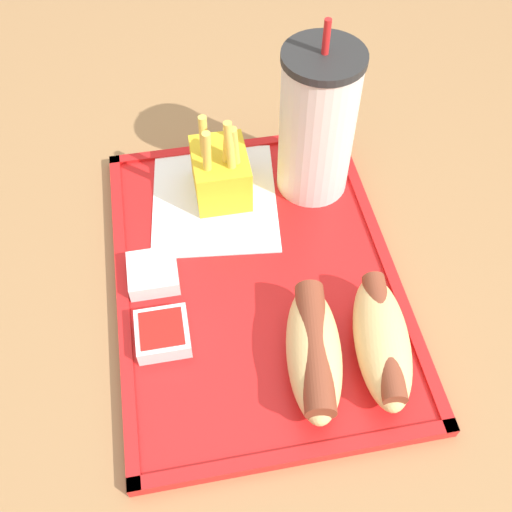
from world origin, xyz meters
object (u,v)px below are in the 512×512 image
object	(u,v)px
soda_cup	(317,124)
hot_dog_far	(382,340)
fries_carton	(221,172)
hot_dog_near	(314,351)
sauce_cup_mayo	(153,273)
sauce_cup_ketchup	(163,333)

from	to	relation	value
soda_cup	hot_dog_far	xyz separation A→B (m)	(0.23, 0.01, -0.06)
hot_dog_far	fries_carton	world-z (taller)	fries_carton
soda_cup	hot_dog_far	distance (m)	0.24
soda_cup	hot_dog_near	bearing A→B (deg)	-13.38
hot_dog_near	sauce_cup_mayo	distance (m)	0.18
sauce_cup_mayo	soda_cup	bearing A→B (deg)	118.58
hot_dog_far	fries_carton	bearing A→B (deg)	-153.47
hot_dog_near	fries_carton	size ratio (longest dim) A/B	1.23
sauce_cup_ketchup	fries_carton	bearing A→B (deg)	154.90
hot_dog_far	fries_carton	xyz separation A→B (m)	(-0.23, -0.11, 0.01)
hot_dog_near	fries_carton	world-z (taller)	fries_carton
soda_cup	hot_dog_near	distance (m)	0.24
hot_dog_far	fries_carton	size ratio (longest dim) A/B	1.23
soda_cup	fries_carton	bearing A→B (deg)	-90.91
soda_cup	sauce_cup_mayo	bearing A→B (deg)	-61.42
soda_cup	fries_carton	world-z (taller)	soda_cup
soda_cup	hot_dog_far	size ratio (longest dim) A/B	1.45
hot_dog_far	sauce_cup_mayo	distance (m)	0.24
hot_dog_near	sauce_cup_mayo	size ratio (longest dim) A/B	2.87
hot_dog_near	sauce_cup_ketchup	size ratio (longest dim) A/B	2.87
sauce_cup_mayo	hot_dog_near	bearing A→B (deg)	48.04
sauce_cup_mayo	sauce_cup_ketchup	size ratio (longest dim) A/B	1.00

